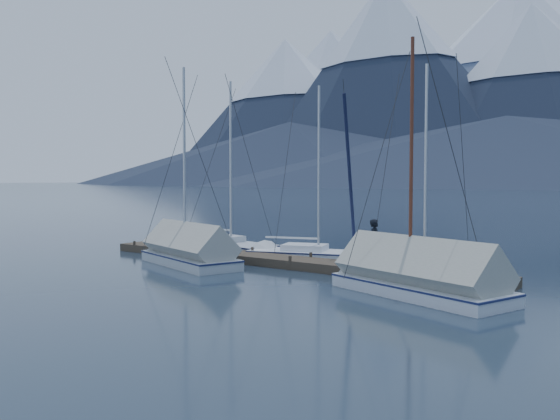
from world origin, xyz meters
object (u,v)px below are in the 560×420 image
(sailboat_covered_far, at_px, (184,254))
(person, at_px, (375,242))
(sailboat_open_right, at_px, (436,266))
(sailboat_covered_near, at_px, (406,279))
(sailboat_open_left, at_px, (237,249))
(sailboat_open_mid, at_px, (328,257))

(sailboat_covered_far, bearing_deg, person, 18.54)
(sailboat_open_right, bearing_deg, sailboat_covered_near, -77.86)
(sailboat_open_left, xyz_separation_m, sailboat_open_right, (9.57, 0.39, -0.01))
(sailboat_covered_far, distance_m, person, 7.75)
(sailboat_open_left, relative_size, sailboat_open_right, 1.03)
(sailboat_covered_far, bearing_deg, sailboat_open_mid, 46.55)
(sailboat_open_left, height_order, sailboat_covered_far, sailboat_open_left)
(sailboat_open_left, distance_m, sailboat_covered_far, 4.27)
(sailboat_covered_near, distance_m, person, 3.79)
(sailboat_open_right, bearing_deg, person, -124.51)
(sailboat_open_left, height_order, sailboat_open_right, sailboat_open_left)
(person, bearing_deg, sailboat_covered_near, -150.05)
(sailboat_open_left, distance_m, sailboat_covered_near, 11.53)
(sailboat_open_right, relative_size, sailboat_covered_near, 1.01)
(sailboat_open_mid, bearing_deg, person, -30.78)
(sailboat_covered_near, xyz_separation_m, person, (-2.51, 2.75, 0.74))
(sailboat_open_right, xyz_separation_m, sailboat_covered_near, (1.05, -4.87, 0.27))
(sailboat_open_left, relative_size, sailboat_covered_near, 1.05)
(sailboat_covered_near, bearing_deg, sailboat_open_left, 157.11)
(sailboat_open_mid, bearing_deg, sailboat_covered_far, -133.45)
(sailboat_covered_far, bearing_deg, sailboat_covered_near, -1.73)
(sailboat_open_mid, bearing_deg, sailboat_open_left, -178.07)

